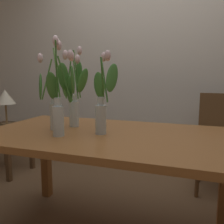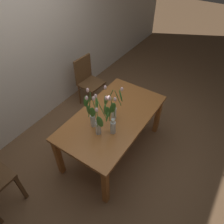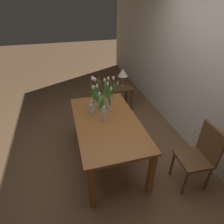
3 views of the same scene
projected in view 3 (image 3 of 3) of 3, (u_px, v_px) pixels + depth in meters
ground_plane at (108, 158)px, 3.08m from camera, size 18.00×18.00×0.00m
room_wall_rear at (209, 70)px, 2.71m from camera, size 9.00×0.10×2.70m
dining_table at (107, 126)px, 2.74m from camera, size 1.60×0.90×0.74m
tulip_vase_0 at (99, 98)px, 2.85m from camera, size 0.22×0.24×0.57m
tulip_vase_1 at (105, 110)px, 2.60m from camera, size 0.22×0.23×0.51m
tulip_vase_2 at (93, 102)px, 2.74m from camera, size 0.19×0.16×0.59m
tulip_vase_3 at (110, 97)px, 2.83m from camera, size 0.23×0.17×0.56m
dining_chair at (200, 154)px, 2.43m from camera, size 0.42×0.42×0.93m
side_table at (121, 91)px, 4.22m from camera, size 0.44×0.44×0.55m
table_lamp at (123, 73)px, 3.99m from camera, size 0.22×0.22×0.40m
pillar_candle at (118, 83)px, 4.20m from camera, size 0.06×0.06×0.07m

